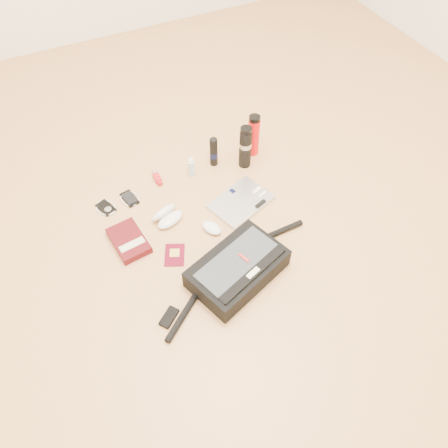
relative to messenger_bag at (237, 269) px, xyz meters
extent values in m
plane|color=tan|center=(0.02, 0.20, -0.05)|extent=(4.00, 4.00, 0.00)
cube|color=black|center=(0.00, 0.00, 0.00)|extent=(0.46, 0.37, 0.10)
cube|color=#31353A|center=(0.00, -0.01, 0.05)|extent=(0.40, 0.29, 0.01)
cube|color=black|center=(0.03, -0.08, 0.05)|extent=(0.35, 0.16, 0.01)
cube|color=beige|center=(0.03, -0.08, 0.05)|extent=(0.07, 0.04, 0.01)
cube|color=#B2271D|center=(0.03, 0.00, 0.06)|extent=(0.03, 0.05, 0.02)
cylinder|color=black|center=(-0.28, -0.08, -0.04)|extent=(0.22, 0.17, 0.03)
cylinder|color=black|center=(0.27, 0.12, -0.04)|extent=(0.25, 0.03, 0.03)
cube|color=black|center=(-0.34, -0.06, -0.04)|extent=(0.10, 0.09, 0.02)
cube|color=#B5B5B8|center=(0.20, 0.36, -0.04)|extent=(0.34, 0.28, 0.02)
cube|color=black|center=(0.20, 0.44, -0.03)|extent=(0.03, 0.03, 0.00)
cube|color=silver|center=(0.30, 0.39, -0.03)|extent=(0.05, 0.03, 0.01)
cube|color=silver|center=(0.32, 0.35, -0.03)|extent=(0.05, 0.03, 0.01)
cube|color=black|center=(0.28, 0.30, -0.03)|extent=(0.06, 0.04, 0.01)
cube|color=#43090E|center=(-0.36, 0.37, -0.03)|extent=(0.16, 0.22, 0.04)
cube|color=beige|center=(-0.30, 0.38, -0.03)|extent=(0.03, 0.20, 0.03)
cube|color=beige|center=(-0.36, 0.33, -0.01)|extent=(0.12, 0.05, 0.00)
cube|color=#510414|center=(-0.20, 0.22, -0.05)|extent=(0.13, 0.15, 0.00)
cube|color=#E2C44F|center=(-0.20, 0.22, -0.05)|extent=(0.06, 0.06, 0.00)
ellipsoid|color=silver|center=(0.01, 0.27, -0.04)|extent=(0.10, 0.12, 0.03)
ellipsoid|color=silver|center=(-0.15, 0.40, -0.03)|extent=(0.16, 0.11, 0.04)
ellipsoid|color=silver|center=(-0.16, 0.44, -0.02)|extent=(0.16, 0.12, 0.08)
ellipsoid|color=black|center=(-0.17, 0.39, -0.03)|extent=(0.04, 0.04, 0.01)
ellipsoid|color=black|center=(-0.12, 0.41, -0.03)|extent=(0.04, 0.04, 0.01)
cylinder|color=black|center=(-0.15, 0.40, -0.03)|extent=(0.02, 0.01, 0.00)
cube|color=black|center=(-0.40, 0.62, -0.05)|extent=(0.09, 0.11, 0.01)
cylinder|color=#959598|center=(-0.39, 0.60, -0.04)|extent=(0.04, 0.04, 0.00)
torus|color=white|center=(-0.40, 0.62, -0.05)|extent=(0.11, 0.11, 0.01)
cube|color=black|center=(-0.28, 0.62, -0.05)|extent=(0.08, 0.12, 0.01)
cube|color=black|center=(-0.28, 0.62, -0.04)|extent=(0.06, 0.09, 0.00)
torus|color=silver|center=(-0.28, 0.62, -0.05)|extent=(0.10, 0.10, 0.01)
cube|color=#B3181E|center=(-0.11, 0.69, -0.04)|extent=(0.03, 0.06, 0.03)
cube|color=#B01A1D|center=(-0.11, 0.65, -0.04)|extent=(0.02, 0.02, 0.02)
cylinder|color=#AAAAAC|center=(-0.11, 0.73, -0.04)|extent=(0.02, 0.03, 0.02)
cylinder|color=#9FC3D2|center=(0.07, 0.64, -0.01)|extent=(0.04, 0.04, 0.09)
cylinder|color=white|center=(0.07, 0.64, 0.05)|extent=(0.02, 0.02, 0.02)
cylinder|color=white|center=(0.07, 0.64, 0.06)|extent=(0.01, 0.01, 0.01)
cylinder|color=black|center=(0.20, 0.67, 0.03)|extent=(0.05, 0.05, 0.16)
cylinder|color=black|center=(0.20, 0.67, 0.01)|extent=(0.05, 0.05, 0.03)
ellipsoid|color=black|center=(0.20, 0.67, 0.11)|extent=(0.05, 0.05, 0.02)
cylinder|color=black|center=(0.35, 0.59, 0.06)|extent=(0.08, 0.08, 0.22)
cylinder|color=#ADACAF|center=(0.35, 0.59, 0.08)|extent=(0.08, 0.08, 0.03)
cylinder|color=black|center=(0.35, 0.59, 0.18)|extent=(0.08, 0.08, 0.02)
cylinder|color=red|center=(0.43, 0.66, 0.06)|extent=(0.07, 0.07, 0.22)
cylinder|color=black|center=(0.43, 0.66, 0.17)|extent=(0.06, 0.06, 0.02)
camera|label=1|loc=(-0.49, -0.87, 1.56)|focal=35.00mm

